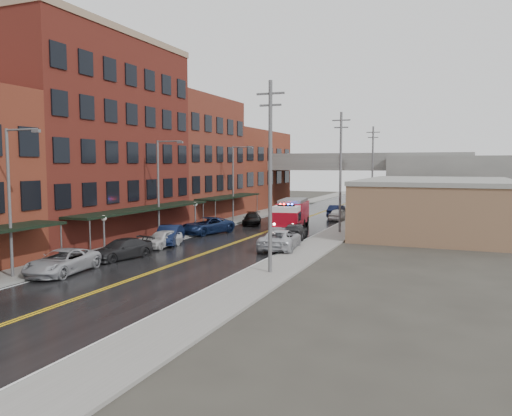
% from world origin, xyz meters
% --- Properties ---
extents(road, '(11.00, 160.00, 0.02)m').
position_xyz_m(road, '(0.00, 30.00, 0.01)').
color(road, black).
rests_on(road, ground).
extents(sidewalk_left, '(3.00, 160.00, 0.15)m').
position_xyz_m(sidewalk_left, '(-7.30, 30.00, 0.07)').
color(sidewalk_left, slate).
rests_on(sidewalk_left, ground).
extents(sidewalk_right, '(3.00, 160.00, 0.15)m').
position_xyz_m(sidewalk_right, '(7.30, 30.00, 0.07)').
color(sidewalk_right, slate).
rests_on(sidewalk_right, ground).
extents(curb_left, '(0.30, 160.00, 0.15)m').
position_xyz_m(curb_left, '(-5.65, 30.00, 0.07)').
color(curb_left, gray).
rests_on(curb_left, ground).
extents(curb_right, '(0.30, 160.00, 0.15)m').
position_xyz_m(curb_right, '(5.65, 30.00, 0.07)').
color(curb_right, gray).
rests_on(curb_right, ground).
extents(brick_building_b, '(9.00, 20.00, 18.00)m').
position_xyz_m(brick_building_b, '(-13.30, 23.00, 9.00)').
color(brick_building_b, '#592117').
rests_on(brick_building_b, ground).
extents(brick_building_c, '(9.00, 15.00, 15.00)m').
position_xyz_m(brick_building_c, '(-13.30, 40.50, 7.50)').
color(brick_building_c, maroon).
rests_on(brick_building_c, ground).
extents(brick_building_far, '(9.00, 20.00, 12.00)m').
position_xyz_m(brick_building_far, '(-13.30, 58.00, 6.00)').
color(brick_building_far, brown).
rests_on(brick_building_far, ground).
extents(tan_building, '(14.00, 22.00, 5.00)m').
position_xyz_m(tan_building, '(16.00, 40.00, 2.50)').
color(tan_building, '#846147').
rests_on(tan_building, ground).
extents(right_far_block, '(18.00, 30.00, 8.00)m').
position_xyz_m(right_far_block, '(18.00, 70.00, 4.00)').
color(right_far_block, slate).
rests_on(right_far_block, ground).
extents(awning_1, '(2.60, 18.00, 3.09)m').
position_xyz_m(awning_1, '(-7.49, 23.00, 2.99)').
color(awning_1, black).
rests_on(awning_1, ground).
extents(awning_2, '(2.60, 13.00, 3.09)m').
position_xyz_m(awning_2, '(-7.49, 40.50, 2.99)').
color(awning_2, black).
rests_on(awning_2, ground).
extents(globe_lamp_1, '(0.44, 0.44, 3.12)m').
position_xyz_m(globe_lamp_1, '(-6.40, 16.00, 2.31)').
color(globe_lamp_1, '#59595B').
rests_on(globe_lamp_1, ground).
extents(globe_lamp_2, '(0.44, 0.44, 3.12)m').
position_xyz_m(globe_lamp_2, '(-6.40, 30.00, 2.31)').
color(globe_lamp_2, '#59595B').
rests_on(globe_lamp_2, ground).
extents(street_lamp_0, '(2.64, 0.22, 9.00)m').
position_xyz_m(street_lamp_0, '(-6.55, 8.00, 5.19)').
color(street_lamp_0, '#59595B').
rests_on(street_lamp_0, ground).
extents(street_lamp_1, '(2.64, 0.22, 9.00)m').
position_xyz_m(street_lamp_1, '(-6.55, 24.00, 5.19)').
color(street_lamp_1, '#59595B').
rests_on(street_lamp_1, ground).
extents(street_lamp_2, '(2.64, 0.22, 9.00)m').
position_xyz_m(street_lamp_2, '(-6.55, 40.00, 5.19)').
color(street_lamp_2, '#59595B').
rests_on(street_lamp_2, ground).
extents(utility_pole_0, '(1.80, 0.24, 12.00)m').
position_xyz_m(utility_pole_0, '(7.20, 15.00, 6.31)').
color(utility_pole_0, '#59595B').
rests_on(utility_pole_0, ground).
extents(utility_pole_1, '(1.80, 0.24, 12.00)m').
position_xyz_m(utility_pole_1, '(7.20, 35.00, 6.31)').
color(utility_pole_1, '#59595B').
rests_on(utility_pole_1, ground).
extents(utility_pole_2, '(1.80, 0.24, 12.00)m').
position_xyz_m(utility_pole_2, '(7.20, 55.00, 6.31)').
color(utility_pole_2, '#59595B').
rests_on(utility_pole_2, ground).
extents(overpass, '(40.00, 10.00, 7.50)m').
position_xyz_m(overpass, '(0.00, 62.00, 5.99)').
color(overpass, slate).
rests_on(overpass, ground).
extents(fire_truck, '(4.40, 8.89, 3.14)m').
position_xyz_m(fire_truck, '(1.69, 36.19, 1.70)').
color(fire_truck, maroon).
rests_on(fire_truck, ground).
extents(parked_car_left_2, '(3.20, 5.78, 1.53)m').
position_xyz_m(parked_car_left_2, '(-5.00, 10.20, 0.77)').
color(parked_car_left_2, '#A7A9AF').
rests_on(parked_car_left_2, ground).
extents(parked_car_left_3, '(3.13, 5.33, 1.45)m').
position_xyz_m(parked_car_left_3, '(-4.62, 15.70, 0.73)').
color(parked_car_left_3, '#242426').
rests_on(parked_car_left_3, ground).
extents(parked_car_left_4, '(1.84, 4.30, 1.45)m').
position_xyz_m(parked_car_left_4, '(-4.66, 21.20, 0.72)').
color(parked_car_left_4, silver).
rests_on(parked_car_left_4, ground).
extents(parked_car_left_5, '(3.21, 5.24, 1.63)m').
position_xyz_m(parked_car_left_5, '(-5.00, 22.80, 0.82)').
color(parked_car_left_5, '#0E1733').
rests_on(parked_car_left_5, ground).
extents(parked_car_left_6, '(4.43, 6.43, 1.63)m').
position_xyz_m(parked_car_left_6, '(-4.99, 29.76, 0.82)').
color(parked_car_left_6, '#122044').
rests_on(parked_car_left_6, ground).
extents(parked_car_left_7, '(3.24, 5.04, 1.36)m').
position_xyz_m(parked_car_left_7, '(-3.64, 38.25, 0.68)').
color(parked_car_left_7, black).
rests_on(parked_car_left_7, ground).
extents(parked_car_right_0, '(3.56, 6.31, 1.66)m').
position_xyz_m(parked_car_right_0, '(4.80, 23.80, 0.83)').
color(parked_car_right_0, '#B5B7BD').
rests_on(parked_car_right_0, ground).
extents(parked_car_right_1, '(2.78, 5.17, 1.42)m').
position_xyz_m(parked_car_right_1, '(4.17, 29.80, 0.71)').
color(parked_car_right_1, black).
rests_on(parked_car_right_1, ground).
extents(parked_car_right_2, '(2.01, 4.46, 1.49)m').
position_xyz_m(parked_car_right_2, '(4.63, 46.20, 0.74)').
color(parked_car_right_2, white).
rests_on(parked_car_right_2, ground).
extents(parked_car_right_3, '(1.87, 5.06, 1.65)m').
position_xyz_m(parked_car_right_3, '(3.69, 49.41, 0.83)').
color(parked_car_right_3, black).
rests_on(parked_car_right_3, ground).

